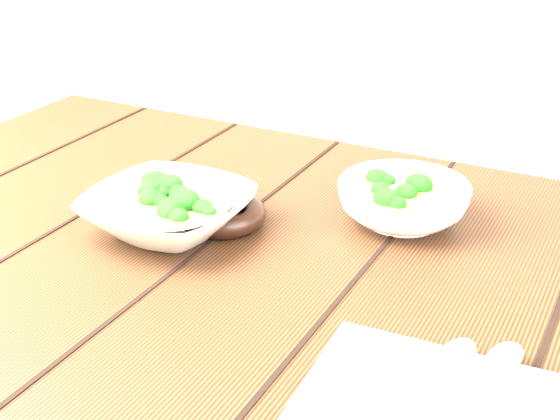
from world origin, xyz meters
name	(u,v)px	position (x,y,z in m)	size (l,w,h in m)	color
table	(231,321)	(0.00, 0.00, 0.63)	(1.20, 0.80, 0.75)	#321B0E
soup_bowl_front	(168,210)	(-0.09, -0.01, 0.78)	(0.21, 0.21, 0.06)	white
soup_bowl_back	(403,201)	(0.18, 0.16, 0.78)	(0.19, 0.19, 0.06)	white
trivet	(222,214)	(-0.03, 0.04, 0.76)	(0.12, 0.12, 0.03)	black
napkin	(434,416)	(0.33, -0.21, 0.76)	(0.24, 0.20, 0.01)	beige
spoon_left	(441,374)	(0.33, -0.16, 0.77)	(0.04, 0.20, 0.01)	#9C988A
spoon_right	(489,378)	(0.37, -0.15, 0.77)	(0.05, 0.20, 0.01)	#9C988A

